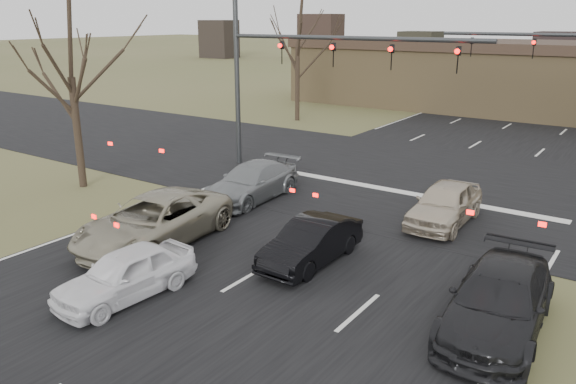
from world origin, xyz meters
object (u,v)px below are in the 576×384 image
mast_arm_near (293,63)px  car_silver_ahead (445,204)px  car_grey_ahead (252,182)px  car_black_hatch (311,242)px  building (564,79)px  car_silver_suv (154,221)px  car_charcoal_sedan (499,301)px  car_white_sedan (126,274)px

mast_arm_near → car_silver_ahead: 9.66m
car_grey_ahead → mast_arm_near: bearing=99.7°
car_black_hatch → car_silver_ahead: size_ratio=0.91×
building → car_silver_suv: 35.30m
car_charcoal_sedan → car_grey_ahead: 11.80m
building → car_silver_suv: bearing=-99.8°
car_white_sedan → car_silver_ahead: size_ratio=0.89×
building → car_black_hatch: bearing=-91.9°
car_white_sedan → car_charcoal_sedan: (8.39, 3.83, 0.07)m
car_white_sedan → car_charcoal_sedan: car_charcoal_sedan is taller
building → car_silver_suv: building is taller
car_silver_suv → car_silver_ahead: bearing=39.6°
car_black_hatch → car_silver_ahead: (2.09, 5.50, 0.09)m
car_grey_ahead → car_silver_ahead: car_silver_ahead is taller
car_black_hatch → car_charcoal_sedan: 5.64m
car_black_hatch → car_charcoal_sedan: (5.59, -0.74, 0.08)m
car_white_sedan → car_grey_ahead: size_ratio=0.79×
car_silver_ahead → mast_arm_near: bearing=161.3°
car_black_hatch → car_grey_ahead: bearing=144.1°
car_silver_suv → car_white_sedan: size_ratio=1.48×
building → car_charcoal_sedan: (4.50, -33.84, -1.93)m
car_silver_suv → car_black_hatch: (4.91, 1.63, -0.14)m
car_grey_ahead → car_silver_suv: bearing=-88.1°
car_grey_ahead → car_silver_ahead: bearing=10.6°
car_charcoal_sedan → car_silver_ahead: size_ratio=1.16×
car_silver_suv → car_silver_ahead: car_silver_suv is taller
car_white_sedan → building: bearing=88.7°
building → car_silver_ahead: 27.69m
car_charcoal_sedan → car_grey_ahead: (-10.86, 4.60, -0.02)m
mast_arm_near → car_black_hatch: mast_arm_near is taller
car_black_hatch → car_charcoal_sedan: car_charcoal_sedan is taller
car_charcoal_sedan → building: bearing=93.7°
mast_arm_near → car_grey_ahead: 6.14m
mast_arm_near → car_silver_ahead: bearing=-17.6°
car_charcoal_sedan → car_silver_ahead: (-3.50, 6.24, 0.01)m
car_grey_ahead → car_white_sedan: bearing=-75.5°
building → car_grey_ahead: (-6.36, -29.23, -1.95)m
car_black_hatch → car_silver_ahead: bearing=69.5°
car_silver_ahead → car_grey_ahead: bearing=-168.7°
mast_arm_near → car_grey_ahead: (0.87, -4.23, -4.36)m
building → car_grey_ahead: bearing=-102.3°
building → car_white_sedan: 37.92m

